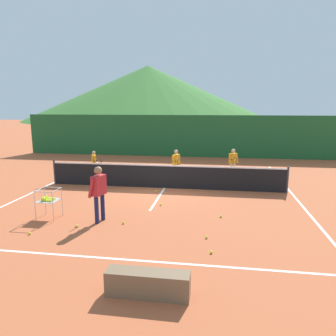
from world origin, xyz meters
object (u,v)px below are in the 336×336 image
Objects in this scene: tennis_ball_1 at (124,223)px; tennis_ball_6 at (161,205)px; student_1 at (176,161)px; tennis_ball_0 at (207,237)px; student_2 at (233,160)px; instructor at (99,189)px; ball_cart at (48,199)px; student_0 at (94,161)px; tennis_net at (165,176)px; tennis_ball_7 at (221,216)px; tennis_ball_5 at (211,252)px; courtside_bench at (148,284)px; tennis_ball_3 at (77,226)px; tennis_ball_4 at (30,233)px; tennis_ball_2 at (156,191)px.

tennis_ball_1 and tennis_ball_6 have the same top height.
student_1 is 20.08× the size of tennis_ball_0.
student_2 is 19.81× the size of tennis_ball_0.
instructor is 1.67m from ball_cart.
student_1 is 20.08× the size of tennis_ball_6.
student_2 reaches higher than student_0.
student_0 is 5.74m from ball_cart.
student_0 is 0.91× the size of student_1.
student_2 is 1.50× the size of ball_cart.
student_0 is (-3.65, 1.60, 0.25)m from tennis_net.
tennis_ball_5 is at bearing -95.44° from tennis_ball_7.
tennis_ball_7 is 0.05× the size of courtside_bench.
instructor reaches higher than tennis_ball_3.
student_1 is at bearing 94.22° from courtside_bench.
tennis_ball_6 is at bearing 48.79° from tennis_ball_3.
student_2 reaches higher than tennis_ball_4.
tennis_net is 7.23× the size of student_2.
tennis_ball_5 is at bearing -16.00° from tennis_ball_3.
tennis_net is 143.18× the size of tennis_ball_0.
instructor reaches higher than tennis_ball_4.
tennis_ball_1 is 3.61m from tennis_ball_2.
tennis_ball_4 is at bearing -112.81° from student_1.
student_1 reaches higher than tennis_ball_6.
tennis_ball_7 is (0.24, 2.49, 0.00)m from tennis_ball_5.
tennis_ball_2 is 1.00× the size of tennis_ball_5.
tennis_ball_2 is at bearing 105.43° from tennis_ball_6.
tennis_ball_0 is at bearing -102.82° from tennis_ball_7.
student_0 is at bearing 97.58° from tennis_ball_4.
tennis_ball_3 and tennis_ball_5 have the same top height.
courtside_bench is (3.81, -3.48, -0.36)m from ball_cart.
tennis_ball_2 is (-2.12, 4.27, 0.00)m from tennis_ball_0.
tennis_ball_3 and tennis_ball_7 have the same top height.
ball_cart is (-5.73, -6.68, -0.22)m from student_2.
tennis_net is at bearing 125.00° from tennis_ball_7.
tennis_ball_4 is 1.00× the size of tennis_ball_6.
tennis_ball_1 is (-0.50, -4.21, -0.47)m from tennis_net.
courtside_bench is (2.68, -2.91, 0.20)m from tennis_ball_3.
tennis_ball_1 and tennis_ball_3 have the same top height.
tennis_ball_5 is at bearing -52.24° from student_0.
tennis_ball_2 is at bearing -101.63° from student_1.
ball_cart is 5.23m from tennis_ball_7.
tennis_ball_0 is (-0.97, -7.48, -0.78)m from student_2.
instructor is 3.36m from tennis_ball_0.
tennis_ball_0 is at bearing -97.41° from student_2.
student_0 is 18.25× the size of tennis_ball_6.
tennis_ball_3 and tennis_ball_4 have the same top height.
ball_cart is (-3.12, -5.82, -0.23)m from student_1.
tennis_ball_7 is (2.01, -4.98, -0.79)m from student_1.
instructor is 1.19m from tennis_ball_3.
tennis_ball_6 is (0.76, 1.84, 0.00)m from tennis_ball_1.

